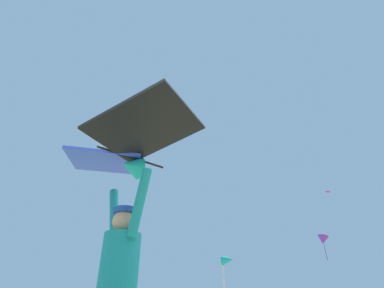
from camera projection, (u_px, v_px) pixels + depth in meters
The scene contains 5 objects.
kite_flyer_person at pixel (117, 287), 2.53m from camera, with size 0.79×0.43×1.92m.
held_stunt_kite at pixel (125, 151), 3.14m from camera, with size 1.96×1.33×0.43m.
distant_kite_magenta_overhead_distant at pixel (328, 191), 32.27m from camera, with size 0.59×0.60×0.17m.
distant_kite_purple_mid_left at pixel (323, 240), 32.47m from camera, with size 1.75×1.71×2.66m.
marker_flag at pixel (227, 267), 7.39m from camera, with size 0.30×0.24×2.10m.
Camera 1 is at (1.70, -2.34, 0.70)m, focal length 27.86 mm.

